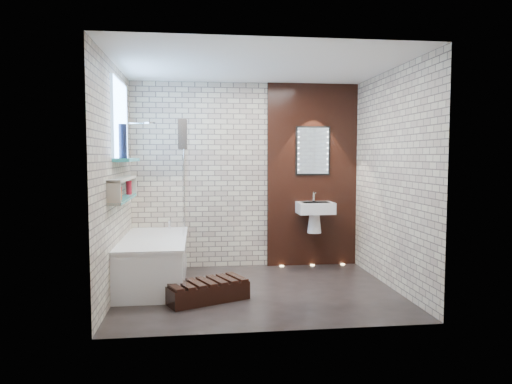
{
  "coord_description": "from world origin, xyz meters",
  "views": [
    {
      "loc": [
        -0.69,
        -5.44,
        1.57
      ],
      "look_at": [
        0.0,
        0.15,
        1.15
      ],
      "focal_mm": 33.53,
      "sensor_mm": 36.0,
      "label": 1
    }
  ],
  "objects": [
    {
      "name": "niche_bottles",
      "position": [
        -1.53,
        0.2,
        1.18
      ],
      "size": [
        0.07,
        0.83,
        0.17
      ],
      "color": "maroon",
      "rests_on": "display_niche"
    },
    {
      "name": "room_shell",
      "position": [
        0.0,
        0.0,
        1.3
      ],
      "size": [
        3.24,
        3.2,
        2.6
      ],
      "color": "#A39081",
      "rests_on": "ground"
    },
    {
      "name": "clerestory_window",
      "position": [
        -1.57,
        0.35,
        1.9
      ],
      "size": [
        0.18,
        1.0,
        0.94
      ],
      "color": "#7FADE0",
      "rests_on": "room_shell"
    },
    {
      "name": "shower_head",
      "position": [
        -1.3,
        0.95,
        2.0
      ],
      "size": [
        0.18,
        0.18,
        0.02
      ],
      "primitive_type": "cylinder",
      "color": "silver",
      "rests_on": "room_shell"
    },
    {
      "name": "display_niche",
      "position": [
        -1.53,
        0.15,
        1.2
      ],
      "size": [
        0.14,
        1.3,
        0.26
      ],
      "color": "teal",
      "rests_on": "room_shell"
    },
    {
      "name": "floor_uplights",
      "position": [
        0.95,
        1.2,
        0.01
      ],
      "size": [
        0.96,
        0.06,
        0.01
      ],
      "color": "#FFD899",
      "rests_on": "ground"
    },
    {
      "name": "towel",
      "position": [
        -0.87,
        0.76,
        1.85
      ],
      "size": [
        0.11,
        0.29,
        0.37
      ],
      "primitive_type": "cube",
      "color": "black",
      "rests_on": "bath_screen"
    },
    {
      "name": "walnut_panel",
      "position": [
        0.95,
        1.27,
        1.3
      ],
      "size": [
        1.3,
        0.06,
        2.6
      ],
      "primitive_type": "cube",
      "color": "black",
      "rests_on": "ground"
    },
    {
      "name": "washbasin",
      "position": [
        0.95,
        1.07,
        0.79
      ],
      "size": [
        0.5,
        0.36,
        0.58
      ],
      "color": "white",
      "rests_on": "walnut_panel"
    },
    {
      "name": "ground",
      "position": [
        0.0,
        0.0,
        0.0
      ],
      "size": [
        3.2,
        3.2,
        0.0
      ],
      "primitive_type": "plane",
      "color": "black",
      "rests_on": "ground"
    },
    {
      "name": "led_mirror",
      "position": [
        0.95,
        1.23,
        1.65
      ],
      "size": [
        0.5,
        0.02,
        0.7
      ],
      "color": "black",
      "rests_on": "walnut_panel"
    },
    {
      "name": "bathtub",
      "position": [
        -1.22,
        0.45,
        0.29
      ],
      "size": [
        0.79,
        1.74,
        0.7
      ],
      "color": "white",
      "rests_on": "ground"
    },
    {
      "name": "bath_screen",
      "position": [
        -0.87,
        0.89,
        1.28
      ],
      "size": [
        0.01,
        0.78,
        1.4
      ],
      "primitive_type": "cube",
      "color": "white",
      "rests_on": "bathtub"
    },
    {
      "name": "walnut_step",
      "position": [
        -0.6,
        -0.3,
        0.1
      ],
      "size": [
        0.96,
        0.71,
        0.2
      ],
      "primitive_type": "cube",
      "rotation": [
        0.0,
        0.0,
        0.42
      ],
      "color": "black",
      "rests_on": "ground"
    },
    {
      "name": "sill_vases",
      "position": [
        -1.5,
        -0.01,
        1.74
      ],
      "size": [
        0.09,
        0.09,
        0.38
      ],
      "color": "#121A33",
      "rests_on": "clerestory_window"
    }
  ]
}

